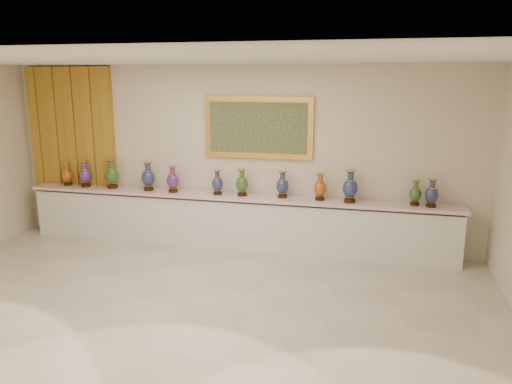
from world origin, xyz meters
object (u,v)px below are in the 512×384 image
Objects in this scene: vase_1 at (85,175)px; vase_0 at (67,175)px; vase_2 at (112,175)px; counter at (233,222)px.

vase_0 is at bearing 175.41° from vase_1.
vase_0 is 0.39m from vase_1.
counter is at bearing 0.20° from vase_2.
counter is 2.80m from vase_1.
vase_2 is at bearing -1.55° from vase_0.
vase_0 reaches higher than counter.
vase_2 reaches higher than counter.
vase_2 is at bearing 0.68° from vase_1.
vase_1 is at bearing -179.32° from vase_2.
vase_1 is 0.90× the size of vase_2.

